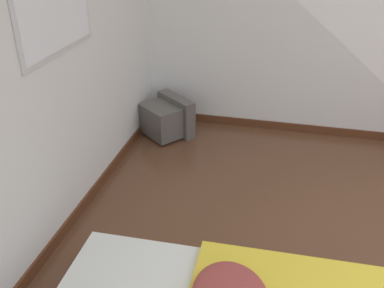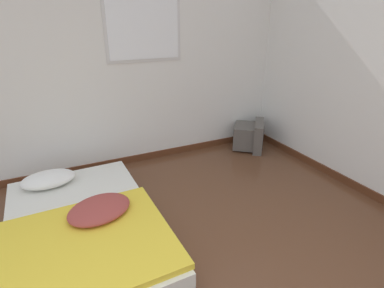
% 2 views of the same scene
% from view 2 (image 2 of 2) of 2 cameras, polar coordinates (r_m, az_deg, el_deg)
% --- Properties ---
extents(wall_back, '(7.81, 0.08, 2.60)m').
position_cam_2_polar(wall_back, '(3.66, -22.41, 13.57)').
color(wall_back, white).
rests_on(wall_back, ground_plane).
extents(mattress_bed, '(1.25, 1.95, 0.34)m').
position_cam_2_polar(mattress_bed, '(2.83, -20.07, -14.63)').
color(mattress_bed, silver).
rests_on(mattress_bed, ground_plane).
extents(crt_tv, '(0.61, 0.63, 0.41)m').
position_cam_2_polar(crt_tv, '(4.45, 10.97, 1.57)').
color(crt_tv, '#56514C').
rests_on(crt_tv, ground_plane).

